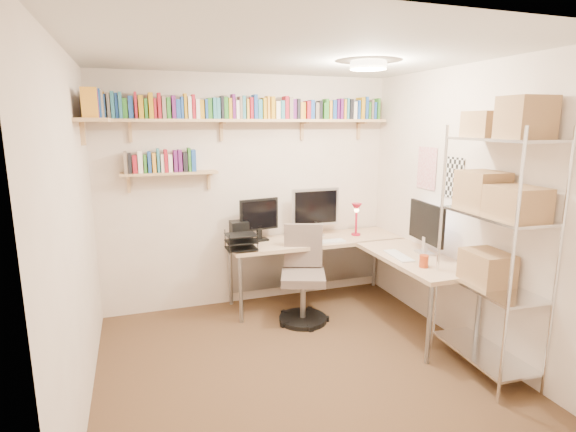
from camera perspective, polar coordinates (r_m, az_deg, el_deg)
name	(u,v)px	position (r m, az deg, el deg)	size (l,w,h in m)	color
ground	(296,363)	(4.00, 1.01, -18.19)	(3.20, 3.20, 0.00)	#44311D
room_shell	(297,182)	(3.50, 1.16, 4.38)	(3.24, 3.04, 2.52)	beige
wall_shelves	(212,119)	(4.62, -9.68, 12.02)	(3.12, 1.09, 0.80)	tan
corner_desk	(328,245)	(4.77, 5.07, -3.66)	(1.98, 1.89, 1.28)	tan
office_chair	(303,281)	(4.63, 1.92, -8.28)	(0.56, 0.56, 0.98)	black
wire_rack	(498,201)	(3.78, 25.07, 1.73)	(0.47, 0.88, 2.18)	silver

